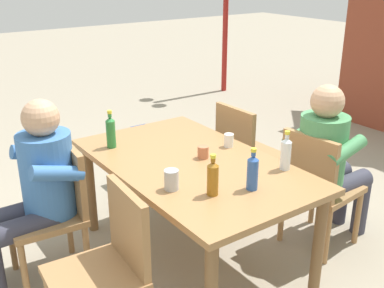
{
  "coord_description": "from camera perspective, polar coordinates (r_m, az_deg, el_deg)",
  "views": [
    {
      "loc": [
        2.23,
        -1.58,
        1.91
      ],
      "look_at": [
        0.0,
        0.0,
        0.84
      ],
      "focal_mm": 43.8,
      "sensor_mm": 36.0,
      "label": 1
    }
  ],
  "objects": [
    {
      "name": "ground_plane",
      "position": [
        3.33,
        -0.0,
        -13.57
      ],
      "size": [
        24.0,
        24.0,
        0.0
      ],
      "primitive_type": "plane",
      "color": "gray"
    },
    {
      "name": "dining_table",
      "position": [
        3.02,
        -0.0,
        -3.6
      ],
      "size": [
        1.63,
        0.96,
        0.72
      ],
      "color": "#A37547",
      "rests_on": "ground_plane"
    },
    {
      "name": "chair_near_left",
      "position": [
        3.06,
        -16.16,
        -7.23
      ],
      "size": [
        0.48,
        0.48,
        0.87
      ],
      "color": "#A37547",
      "rests_on": "ground_plane"
    },
    {
      "name": "chair_far_right",
      "position": [
        3.32,
        14.94,
        -4.73
      ],
      "size": [
        0.48,
        0.48,
        0.87
      ],
      "color": "#A37547",
      "rests_on": "ground_plane"
    },
    {
      "name": "chair_near_right",
      "position": [
        2.47,
        -10.15,
        -14.08
      ],
      "size": [
        0.47,
        0.47,
        0.87
      ],
      "color": "#A37547",
      "rests_on": "ground_plane"
    },
    {
      "name": "chair_far_left",
      "position": [
        3.78,
        6.48,
        -0.83
      ],
      "size": [
        0.45,
        0.45,
        0.87
      ],
      "color": "#A37547",
      "rests_on": "ground_plane"
    },
    {
      "name": "person_in_white_shirt",
      "position": [
        2.96,
        -18.5,
        -4.84
      ],
      "size": [
        0.47,
        0.61,
        1.18
      ],
      "color": "#3D70B2",
      "rests_on": "ground_plane"
    },
    {
      "name": "person_in_plaid_shirt",
      "position": [
        3.34,
        16.31,
        -1.6
      ],
      "size": [
        0.47,
        0.61,
        1.18
      ],
      "color": "#4C935B",
      "rests_on": "ground_plane"
    },
    {
      "name": "bottle_clear",
      "position": [
        2.89,
        11.36,
        -1.08
      ],
      "size": [
        0.06,
        0.06,
        0.25
      ],
      "color": "white",
      "rests_on": "dining_table"
    },
    {
      "name": "bottle_amber",
      "position": [
        2.53,
        2.54,
        -4.11
      ],
      "size": [
        0.06,
        0.06,
        0.24
      ],
      "color": "#996019",
      "rests_on": "dining_table"
    },
    {
      "name": "bottle_blue",
      "position": [
        2.61,
        7.39,
        -3.38
      ],
      "size": [
        0.06,
        0.06,
        0.24
      ],
      "color": "#2D56A3",
      "rests_on": "dining_table"
    },
    {
      "name": "bottle_green",
      "position": [
        3.22,
        -9.86,
        1.51
      ],
      "size": [
        0.06,
        0.06,
        0.26
      ],
      "color": "#287A38",
      "rests_on": "dining_table"
    },
    {
      "name": "cup_steel",
      "position": [
        2.61,
        -2.52,
        -4.37
      ],
      "size": [
        0.08,
        0.08,
        0.12
      ],
      "primitive_type": "cylinder",
      "color": "#B2B7BC",
      "rests_on": "dining_table"
    },
    {
      "name": "cup_white",
      "position": [
        3.21,
        4.5,
        0.45
      ],
      "size": [
        0.06,
        0.06,
        0.09
      ],
      "primitive_type": "cylinder",
      "color": "white",
      "rests_on": "dining_table"
    },
    {
      "name": "cup_terracotta",
      "position": [
        3.02,
        1.36,
        -0.99
      ],
      "size": [
        0.07,
        0.07,
        0.08
      ],
      "primitive_type": "cylinder",
      "color": "#BC6B47",
      "rests_on": "dining_table"
    },
    {
      "name": "backpack_by_near_side",
      "position": [
        4.45,
        -5.57,
        -1.15
      ],
      "size": [
        0.34,
        0.22,
        0.45
      ],
      "color": "#2D4784",
      "rests_on": "ground_plane"
    },
    {
      "name": "backpack_by_far_side",
      "position": [
        4.25,
        -7.0,
        -2.7
      ],
      "size": [
        0.33,
        0.25,
        0.39
      ],
      "color": "#47663D",
      "rests_on": "ground_plane"
    }
  ]
}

